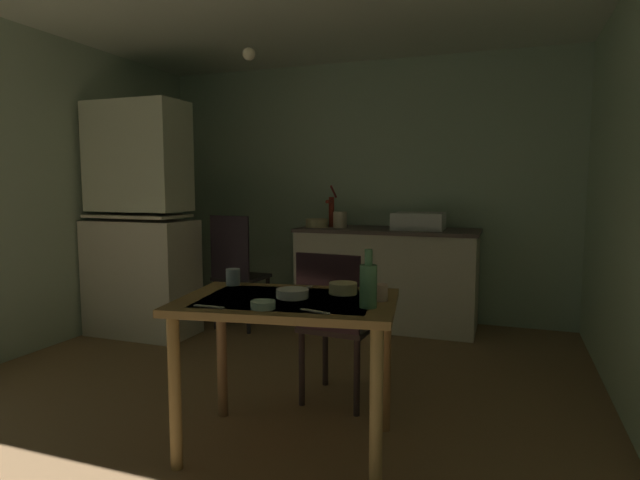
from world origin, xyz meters
TOP-DOWN VIEW (x-y plane):
  - ground_plane at (0.00, 0.00)m, footprint 5.02×5.02m
  - wall_back at (0.00, 1.82)m, footprint 4.12×0.10m
  - wall_left at (-2.06, 0.00)m, footprint 0.10×3.64m
  - hutch_cabinet at (-1.54, 0.47)m, footprint 0.89×0.49m
  - counter_cabinet at (0.37, 1.45)m, footprint 1.61×0.64m
  - sink_basin at (0.65, 1.45)m, footprint 0.44×0.34m
  - hand_pump at (-0.18, 1.50)m, footprint 0.05×0.27m
  - mixing_bowl_counter at (-0.29, 1.40)m, footprint 0.21×0.21m
  - stoneware_crock at (-0.07, 1.41)m, footprint 0.13×0.13m
  - dining_table at (0.42, -0.91)m, footprint 1.11×0.82m
  - chair_far_side at (0.47, -0.34)m, footprint 0.43×0.43m
  - chair_by_counter at (-0.85, 0.88)m, footprint 0.43×0.43m
  - serving_bowl_wide at (0.63, -0.72)m, footprint 0.14×0.14m
  - soup_bowl_small at (0.40, -1.14)m, footprint 0.11×0.11m
  - sauce_dish at (0.43, -0.89)m, footprint 0.16×0.16m
  - mug_tall at (0.01, -0.71)m, footprint 0.08×0.08m
  - teacup_cream at (0.84, -0.81)m, footprint 0.07×0.07m
  - glass_bottle at (0.82, -0.96)m, footprint 0.08×0.08m
  - table_knife at (0.40, -0.71)m, footprint 0.05×0.21m
  - teaspoon_near_bowl at (0.63, -1.11)m, footprint 0.14×0.05m
  - teaspoon_by_cup at (0.16, -1.19)m, footprint 0.15×0.02m
  - pendant_bulb at (-0.16, -0.16)m, footprint 0.08×0.08m

SIDE VIEW (x-z plane):
  - ground_plane at x=0.00m, z-range 0.00..0.00m
  - counter_cabinet at x=0.37m, z-range 0.00..0.89m
  - chair_far_side at x=0.47m, z-range 0.04..0.94m
  - chair_by_counter at x=-0.85m, z-range 0.02..1.04m
  - dining_table at x=0.42m, z-range 0.26..1.00m
  - table_knife at x=0.40m, z-range 0.74..0.75m
  - teaspoon_near_bowl at x=0.63m, z-range 0.74..0.75m
  - teaspoon_by_cup at x=0.16m, z-range 0.74..0.75m
  - soup_bowl_small at x=0.40m, z-range 0.74..0.78m
  - sauce_dish at x=0.43m, z-range 0.74..0.79m
  - serving_bowl_wide at x=0.63m, z-range 0.74..0.80m
  - teacup_cream at x=0.84m, z-range 0.74..0.82m
  - mug_tall at x=0.01m, z-range 0.74..0.83m
  - glass_bottle at x=0.82m, z-range 0.72..0.98m
  - hutch_cabinet at x=-1.54m, z-range -0.06..1.90m
  - mixing_bowl_counter at x=-0.29m, z-range 0.89..0.96m
  - stoneware_crock at x=-0.07m, z-range 0.89..1.03m
  - sink_basin at x=0.65m, z-range 0.89..1.04m
  - hand_pump at x=-0.18m, z-range 0.86..1.25m
  - wall_back at x=0.00m, z-range 0.00..2.45m
  - wall_left at x=-2.06m, z-range 0.00..2.45m
  - pendant_bulb at x=-0.16m, z-range 2.05..2.13m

